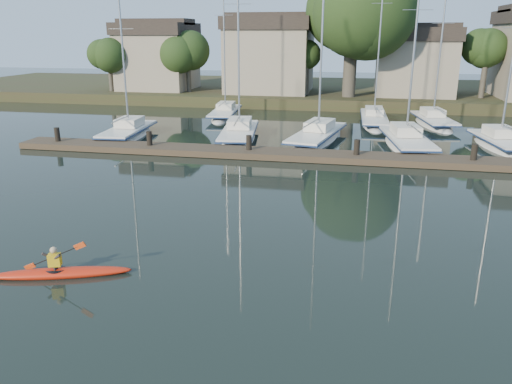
% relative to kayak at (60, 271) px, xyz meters
% --- Properties ---
extents(ground, '(160.00, 160.00, 0.00)m').
position_rel_kayak_xyz_m(ground, '(5.21, 1.48, -0.16)').
color(ground, black).
rests_on(ground, ground).
extents(kayak, '(3.97, 1.73, 1.28)m').
position_rel_kayak_xyz_m(kayak, '(0.00, 0.00, 0.00)').
color(kayak, red).
rests_on(kayak, ground).
extents(dock, '(34.00, 2.00, 1.80)m').
position_rel_kayak_xyz_m(dock, '(5.21, 15.48, 0.05)').
color(dock, '#413025').
rests_on(dock, ground).
extents(sailboat_0, '(2.76, 7.82, 12.17)m').
position_rel_kayak_xyz_m(sailboat_0, '(-6.97, 19.26, -0.35)').
color(sailboat_0, silver).
rests_on(sailboat_0, ground).
extents(sailboat_1, '(3.40, 9.11, 14.54)m').
position_rel_kayak_xyz_m(sailboat_1, '(0.52, 20.17, -0.35)').
color(sailboat_1, silver).
rests_on(sailboat_1, ground).
extents(sailboat_2, '(3.90, 9.68, 15.62)m').
position_rel_kayak_xyz_m(sailboat_2, '(5.66, 20.47, -0.35)').
color(sailboat_2, silver).
rests_on(sailboat_2, ground).
extents(sailboat_3, '(3.40, 8.81, 13.85)m').
position_rel_kayak_xyz_m(sailboat_3, '(11.20, 19.78, -0.36)').
color(sailboat_3, silver).
rests_on(sailboat_3, ground).
extents(sailboat_4, '(3.27, 7.44, 12.21)m').
position_rel_kayak_xyz_m(sailboat_4, '(16.83, 20.62, -0.35)').
color(sailboat_4, silver).
rests_on(sailboat_4, ground).
extents(sailboat_5, '(2.74, 8.52, 13.86)m').
position_rel_kayak_xyz_m(sailboat_5, '(-2.75, 28.88, -0.33)').
color(sailboat_5, silver).
rests_on(sailboat_5, ground).
extents(sailboat_6, '(2.15, 9.49, 15.04)m').
position_rel_kayak_xyz_m(sailboat_6, '(9.43, 28.16, -0.33)').
color(sailboat_6, silver).
rests_on(sailboat_6, ground).
extents(sailboat_7, '(3.23, 8.17, 12.82)m').
position_rel_kayak_xyz_m(sailboat_7, '(13.86, 28.17, -0.35)').
color(sailboat_7, silver).
rests_on(sailboat_7, ground).
extents(shore, '(90.00, 25.25, 12.75)m').
position_rel_kayak_xyz_m(shore, '(6.82, 41.77, 3.07)').
color(shore, '#2E361B').
rests_on(shore, ground).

